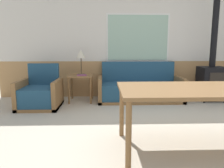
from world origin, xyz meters
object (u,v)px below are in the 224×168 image
Objects in this scene: side_table at (81,80)px; couch at (140,89)px; armchair at (40,94)px; dining_table at (200,93)px; wood_stove at (212,75)px; table_lamp at (81,55)px.

couch is at bearing 0.96° from side_table.
couch is at bearing 11.24° from armchair.
dining_table is 2.67m from wood_stove.
wood_stove is (2.92, -0.16, -0.44)m from table_lamp.
dining_table is 0.80× the size of wood_stove.
wood_stove is (3.70, 0.39, 0.33)m from armchair.
table_lamp is 0.24× the size of wood_stove.
table_lamp is (-1.32, 0.07, 0.77)m from couch.
dining_table is (1.63, -2.39, 0.19)m from side_table.
side_table is at bearing -96.14° from table_lamp.
couch is 2.15m from armchair.
wood_stove reaches higher than table_lamp.
couch is 3.17× the size of side_table.
side_table is at bearing 124.29° from dining_table.
wood_stove is at bearing 4.41° from armchair.
table_lamp is at bearing 83.86° from side_table.
wood_stove reaches higher than dining_table.
couch is 1.53m from table_lamp.
table_lamp reaches higher than side_table.
table_lamp reaches higher than couch.
side_table is (-1.33, -0.02, 0.23)m from couch.
wood_stove reaches higher than armchair.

